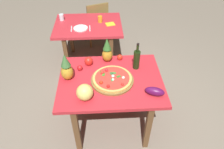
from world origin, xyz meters
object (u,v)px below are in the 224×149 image
at_px(pineapple_right, 107,51).
at_px(eggplant, 155,91).
at_px(pizza_board, 112,80).
at_px(knife_utensil, 90,28).
at_px(melon, 85,92).
at_px(dinner_plate, 81,28).
at_px(napkin_folded, 110,24).
at_px(display_table, 111,85).
at_px(tomato_near_board, 120,57).
at_px(background_table, 88,30).
at_px(tomato_by_bottle, 80,68).
at_px(pineapple_left, 66,68).
at_px(pizza, 112,78).
at_px(dining_chair, 96,21).
at_px(wine_bottle, 137,59).
at_px(fork_utensil, 71,29).
at_px(drinking_glass_water, 62,17).
at_px(bell_pepper, 89,61).
at_px(drinking_glass_juice, 100,19).

bearing_deg(pineapple_right, eggplant, -52.76).
height_order(pizza_board, knife_utensil, pizza_board).
distance_m(melon, dinner_plate, 1.46).
bearing_deg(dinner_plate, melon, -84.92).
relative_size(eggplant, napkin_folded, 1.43).
relative_size(display_table, melon, 6.83).
xyz_separation_m(pizza_board, melon, (-0.29, -0.24, 0.07)).
relative_size(tomato_near_board, napkin_folded, 0.49).
distance_m(background_table, tomato_by_bottle, 1.14).
distance_m(pineapple_left, dinner_plate, 1.15).
bearing_deg(eggplant, pizza, 151.41).
relative_size(pizza_board, pineapple_right, 1.48).
relative_size(background_table, dining_chair, 1.25).
xyz_separation_m(pineapple_left, melon, (0.20, -0.31, -0.06)).
bearing_deg(wine_bottle, pizza, -143.54).
relative_size(dinner_plate, napkin_folded, 1.57).
bearing_deg(tomato_by_bottle, dining_chair, 84.25).
height_order(wine_bottle, pineapple_left, wine_bottle).
distance_m(melon, eggplant, 0.71).
bearing_deg(display_table, pineapple_right, 93.84).
distance_m(pizza_board, fork_utensil, 1.33).
height_order(pizza, dinner_plate, pizza).
relative_size(background_table, pineapple_right, 3.34).
height_order(dining_chair, tomato_by_bottle, dining_chair).
height_order(background_table, melon, melon).
relative_size(tomato_near_board, drinking_glass_water, 0.68).
relative_size(pizza_board, bell_pepper, 4.29).
bearing_deg(melon, dinner_plate, 95.08).
bearing_deg(drinking_glass_water, background_table, -21.20).
xyz_separation_m(display_table, drinking_glass_water, (-0.72, 1.48, 0.15)).
bearing_deg(wine_bottle, background_table, 118.13).
distance_m(background_table, drinking_glass_water, 0.48).
distance_m(eggplant, tomato_near_board, 0.69).
distance_m(pizza_board, napkin_folded, 1.32).
distance_m(bell_pepper, eggplant, 0.87).
relative_size(pineapple_left, melon, 1.94).
height_order(dining_chair, drinking_glass_juice, same).
bearing_deg(fork_utensil, pizza, -68.59).
relative_size(pineapple_right, drinking_glass_juice, 3.15).
bearing_deg(drinking_glass_juice, wine_bottle, -71.09).
xyz_separation_m(melon, tomato_by_bottle, (-0.08, 0.45, -0.05)).
distance_m(pineapple_left, fork_utensil, 1.15).
distance_m(dining_chair, pizza, 2.01).
xyz_separation_m(tomato_near_board, napkin_folded, (-0.07, 0.93, -0.03)).
bearing_deg(bell_pepper, pineapple_left, -132.69).
height_order(display_table, background_table, same).
distance_m(pizza_board, pizza, 0.03).
distance_m(pizza_board, dinner_plate, 1.27).
height_order(pineapple_right, drinking_glass_water, pineapple_right).
height_order(tomato_near_board, dinner_plate, tomato_near_board).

